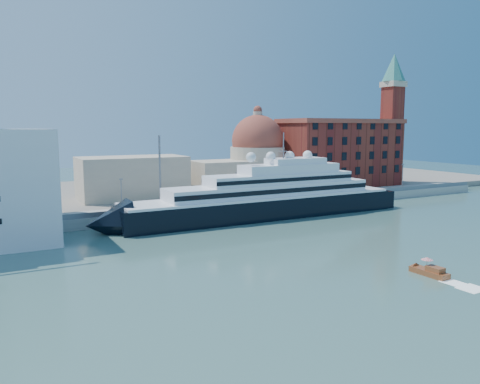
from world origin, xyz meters
TOP-DOWN VIEW (x-y plane):
  - ground at (0.00, 0.00)m, footprint 400.00×400.00m
  - quay at (0.00, 34.00)m, footprint 180.00×10.00m
  - land at (0.00, 75.00)m, footprint 260.00×72.00m
  - quay_fence at (0.00, 29.50)m, footprint 180.00×0.10m
  - superyacht at (1.20, 23.00)m, footprint 82.46×11.43m
  - service_barge at (-53.18, 19.00)m, footprint 11.02×4.07m
  - water_taxi at (1.65, -28.81)m, footprint 2.26×6.08m
  - warehouse at (52.00, 52.00)m, footprint 43.00×19.00m
  - campanile at (76.00, 52.00)m, footprint 8.40×8.40m
  - church at (6.39, 57.72)m, footprint 66.00×18.00m
  - lamp_posts at (-12.67, 32.27)m, footprint 120.80×2.40m

SIDE VIEW (x-z plane):
  - ground at x=0.00m, z-range 0.00..0.00m
  - water_taxi at x=1.65m, z-range -0.74..2.11m
  - service_barge at x=-53.18m, z-range -0.52..1.93m
  - land at x=0.00m, z-range 0.00..2.00m
  - quay at x=0.00m, z-range 0.00..2.50m
  - quay_fence at x=0.00m, z-range 2.50..3.70m
  - superyacht at x=1.20m, z-range -8.07..16.57m
  - lamp_posts at x=-12.67m, z-range 0.84..18.84m
  - church at x=6.39m, z-range -1.84..23.66m
  - warehouse at x=52.00m, z-range 2.16..25.41m
  - campanile at x=76.00m, z-range 5.26..52.26m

